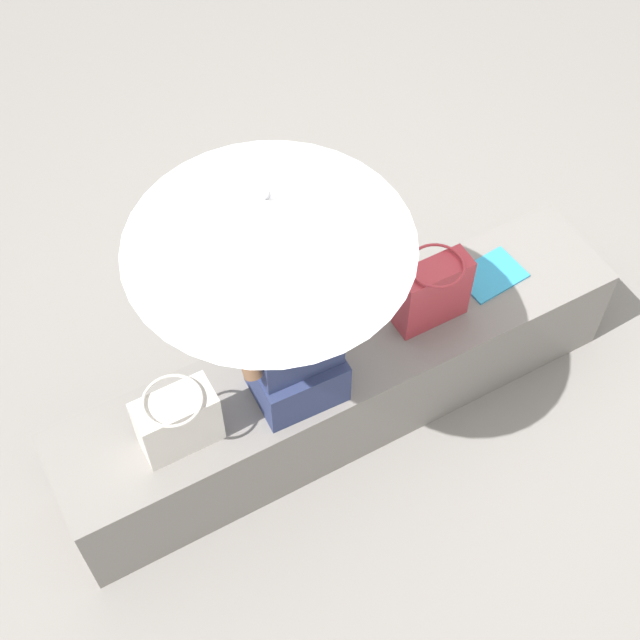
# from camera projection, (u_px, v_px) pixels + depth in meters

# --- Properties ---
(ground_plane) EXTENTS (14.00, 14.00, 0.00)m
(ground_plane) POSITION_uv_depth(u_px,v_px,m) (340.00, 412.00, 4.21)
(ground_plane) COLOR gray
(stone_bench) EXTENTS (2.51, 0.49, 0.49)m
(stone_bench) POSITION_uv_depth(u_px,v_px,m) (341.00, 383.00, 4.01)
(stone_bench) COLOR gray
(stone_bench) RESTS_ON ground
(person_seated) EXTENTS (0.48, 0.29, 0.90)m
(person_seated) POSITION_uv_depth(u_px,v_px,m) (295.00, 334.00, 3.39)
(person_seated) COLOR navy
(person_seated) RESTS_ON stone_bench
(parasol) EXTENTS (0.97, 0.97, 1.14)m
(parasol) POSITION_uv_depth(u_px,v_px,m) (268.00, 222.00, 2.89)
(parasol) COLOR #B7B7BC
(parasol) RESTS_ON stone_bench
(handbag_black) EXTENTS (0.31, 0.23, 0.30)m
(handbag_black) POSITION_uv_depth(u_px,v_px,m) (178.00, 421.00, 3.46)
(handbag_black) COLOR silver
(handbag_black) RESTS_ON stone_bench
(tote_bag_canvas) EXTENTS (0.31, 0.23, 0.35)m
(tote_bag_canvas) POSITION_uv_depth(u_px,v_px,m) (432.00, 292.00, 3.78)
(tote_bag_canvas) COLOR #B2333D
(tote_bag_canvas) RESTS_ON stone_bench
(magazine) EXTENTS (0.30, 0.22, 0.01)m
(magazine) POSITION_uv_depth(u_px,v_px,m) (491.00, 275.00, 4.04)
(magazine) COLOR #339ED1
(magazine) RESTS_ON stone_bench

